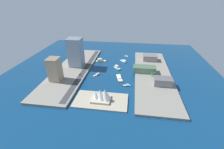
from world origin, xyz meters
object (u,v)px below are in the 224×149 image
object	(u,v)px
water_taxi_orange	(97,75)
van_white	(79,80)
catamaran_blue	(124,61)
ferry_yellow_fast	(100,61)
tower_tall_glass	(76,52)
traffic_light_waterfront	(83,75)
carpark_squat_concrete	(150,58)
barge_flat_brown	(119,78)
suv_black	(80,74)
patrol_launch_navy	(127,85)
apartment_midrise_tan	(55,69)
sailboat_small_white	(126,56)
warehouse_low_gray	(163,81)
sedan_silver	(82,76)
ferry_green_doubledeck	(117,68)
terminal_long_green	(144,69)
opera_landmark	(102,95)

from	to	relation	value
water_taxi_orange	van_white	bearing A→B (deg)	46.31
catamaran_blue	ferry_yellow_fast	distance (m)	55.61
tower_tall_glass	traffic_light_waterfront	bearing A→B (deg)	120.85
catamaran_blue	carpark_squat_concrete	world-z (taller)	carpark_squat_concrete
barge_flat_brown	suv_black	world-z (taller)	suv_black
patrol_launch_navy	apartment_midrise_tan	size ratio (longest dim) A/B	0.35
sailboat_small_white	water_taxi_orange	size ratio (longest dim) A/B	0.87
water_taxi_orange	warehouse_low_gray	xyz separation A→B (m)	(-123.32, 23.47, 8.70)
ferry_yellow_fast	sedan_silver	size ratio (longest dim) A/B	5.63
ferry_green_doubledeck	terminal_long_green	world-z (taller)	terminal_long_green
barge_flat_brown	carpark_squat_concrete	bearing A→B (deg)	-125.20
sailboat_small_white	traffic_light_waterfront	distance (m)	147.92
carpark_squat_concrete	terminal_long_green	world-z (taller)	carpark_squat_concrete
warehouse_low_gray	suv_black	bearing A→B (deg)	-5.18
catamaran_blue	ferry_green_doubledeck	bearing A→B (deg)	73.70
sailboat_small_white	catamaran_blue	bearing A→B (deg)	82.94
ferry_green_doubledeck	water_taxi_orange	bearing A→B (deg)	44.44
tower_tall_glass	warehouse_low_gray	distance (m)	186.27
catamaran_blue	tower_tall_glass	size ratio (longest dim) A/B	0.32
tower_tall_glass	barge_flat_brown	bearing A→B (deg)	158.53
ferry_green_doubledeck	apartment_midrise_tan	world-z (taller)	apartment_midrise_tan
ferry_yellow_fast	sailboat_small_white	world-z (taller)	sailboat_small_white
patrol_launch_navy	carpark_squat_concrete	bearing A→B (deg)	-112.22
van_white	tower_tall_glass	bearing A→B (deg)	-68.14
water_taxi_orange	apartment_midrise_tan	size ratio (longest dim) A/B	0.34
terminal_long_green	ferry_yellow_fast	bearing A→B (deg)	-24.73
patrol_launch_navy	opera_landmark	distance (m)	59.88
terminal_long_green	opera_landmark	bearing A→B (deg)	56.32
tower_tall_glass	van_white	size ratio (longest dim) A/B	13.58
ferry_yellow_fast	traffic_light_waterfront	distance (m)	85.54
suv_black	water_taxi_orange	bearing A→B (deg)	-163.80
catamaran_blue	sedan_silver	xyz separation A→B (m)	(74.29, 89.91, 2.77)
water_taxi_orange	opera_landmark	xyz separation A→B (m)	(-26.63, 79.00, 9.33)
terminal_long_green	traffic_light_waterfront	size ratio (longest dim) A/B	6.96
warehouse_low_gray	sedan_silver	xyz separation A→B (m)	(149.52, -8.91, -5.64)
ferry_green_doubledeck	sedan_silver	distance (m)	80.50
barge_flat_brown	carpark_squat_concrete	xyz separation A→B (m)	(-63.89, -90.56, 8.87)
suv_black	opera_landmark	size ratio (longest dim) A/B	0.14
apartment_midrise_tan	water_taxi_orange	bearing A→B (deg)	-154.48
ferry_yellow_fast	water_taxi_orange	bearing A→B (deg)	95.90
catamaran_blue	barge_flat_brown	size ratio (longest dim) A/B	0.64
ferry_yellow_fast	sedan_silver	bearing A→B (deg)	76.97
traffic_light_waterfront	carpark_squat_concrete	bearing A→B (deg)	-142.82
ferry_yellow_fast	patrol_launch_navy	xyz separation A→B (m)	(-68.92, 99.72, -1.53)
suv_black	sailboat_small_white	bearing A→B (deg)	-125.12
sedan_silver	traffic_light_waterfront	bearing A→B (deg)	159.62
ferry_yellow_fast	terminal_long_green	bearing A→B (deg)	155.27
catamaran_blue	sedan_silver	size ratio (longest dim) A/B	4.21
warehouse_low_gray	suv_black	xyz separation A→B (m)	(155.58, -14.10, -5.68)
ferry_green_doubledeck	sailboat_small_white	world-z (taller)	sailboat_small_white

